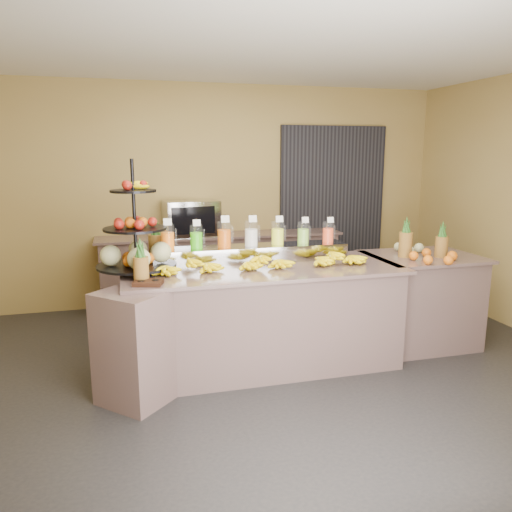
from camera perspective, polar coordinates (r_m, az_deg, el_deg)
name	(u,v)px	position (r m, az deg, el deg)	size (l,w,h in m)	color
ground	(272,377)	(4.52, 1.87, -13.70)	(6.00, 6.00, 0.00)	black
room_envelope	(268,160)	(4.90, 1.44, 10.94)	(6.04, 5.02, 2.82)	olive
buffet_counter	(252,319)	(4.55, -0.45, -7.20)	(2.75, 1.25, 0.93)	gray
right_counter	(420,299)	(5.40, 18.22, -4.74)	(1.08, 0.88, 0.93)	gray
back_ledge	(222,270)	(6.45, -3.91, -1.55)	(3.10, 0.55, 0.93)	gray
pitcher_tray	(251,253)	(4.73, -0.55, 0.29)	(1.85, 0.30, 0.15)	gray
juice_pitcher_orange_a	(168,239)	(4.57, -10.07, 1.97)	(0.13, 0.13, 0.30)	silver
juice_pitcher_green	(196,238)	(4.60, -6.84, 2.04)	(0.12, 0.12, 0.28)	silver
juice_pitcher_orange_b	(224,236)	(4.64, -3.66, 2.32)	(0.13, 0.13, 0.31)	silver
juice_pitcher_milk	(251,235)	(4.70, -0.55, 2.42)	(0.13, 0.13, 0.31)	silver
juice_pitcher_lemon	(278,234)	(4.77, 2.48, 2.50)	(0.12, 0.13, 0.29)	silver
juice_pitcher_lime	(303,234)	(4.85, 5.41, 2.54)	(0.11, 0.12, 0.27)	silver
juice_pitcher_orange_c	(328,233)	(4.95, 8.24, 2.61)	(0.11, 0.11, 0.26)	silver
banana_heap	(263,261)	(4.45, 0.78, -0.55)	(1.93, 0.17, 0.16)	yellow
fruit_stand	(142,244)	(4.41, -12.95, 1.39)	(0.77, 0.77, 0.96)	black
condiment_caddy	(148,283)	(3.99, -12.20, -3.00)	(0.22, 0.16, 0.03)	black
pineapple_left_a	(141,266)	(4.05, -13.01, -1.11)	(0.12, 0.12, 0.37)	brown
pineapple_left_b	(157,246)	(4.72, -11.30, 1.13)	(0.15, 0.15, 0.43)	brown
right_fruit_pile	(427,251)	(5.10, 19.00, 0.52)	(0.47, 0.45, 0.25)	brown
oven_warmer	(191,218)	(6.26, -7.44, 4.33)	(0.66, 0.46, 0.44)	gray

